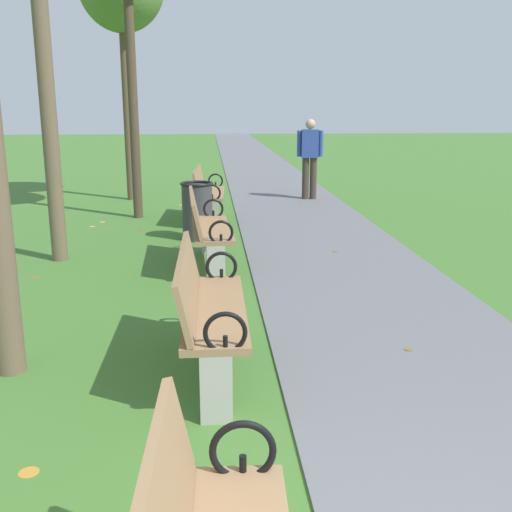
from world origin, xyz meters
TOP-DOWN VIEW (x-y plane):
  - paved_walkway at (1.11, 18.00)m, footprint 2.22×44.00m
  - park_bench_2 at (-0.50, 2.87)m, footprint 0.48×1.60m
  - park_bench_3 at (-0.50, 5.80)m, footprint 0.54×1.62m
  - park_bench_4 at (-0.50, 8.81)m, footprint 0.55×1.62m
  - pedestrian_walking at (1.60, 11.04)m, footprint 0.53×0.25m
  - trash_bin at (-0.65, 7.40)m, footprint 0.48×0.48m
  - scattered_leaves at (-1.00, 6.28)m, footprint 4.35×12.75m

SIDE VIEW (x-z plane):
  - scattered_leaves at x=-1.00m, z-range -0.01..0.02m
  - paved_walkway at x=1.11m, z-range 0.00..0.02m
  - trash_bin at x=-0.65m, z-range 0.00..0.84m
  - park_bench_2 at x=-0.50m, z-range 0.04..0.93m
  - park_bench_3 at x=-0.50m, z-range 0.04..0.93m
  - park_bench_4 at x=-0.50m, z-range 0.04..0.93m
  - pedestrian_walking at x=1.60m, z-range 0.12..1.74m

